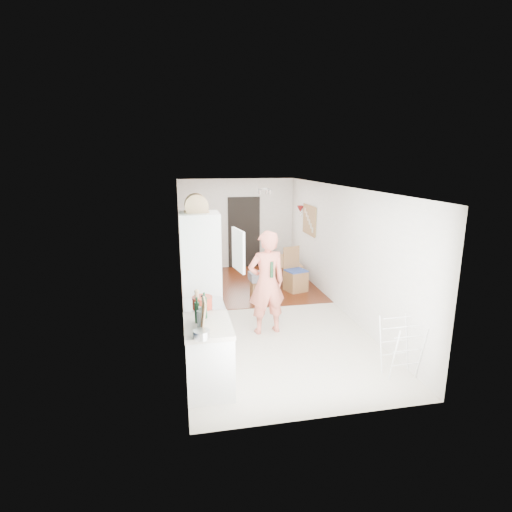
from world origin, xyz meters
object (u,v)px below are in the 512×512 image
object	(u,v)px
person	(267,273)
dining_table	(283,271)
dining_chair	(296,270)
stool	(258,289)
drying_rack	(401,348)

from	to	relation	value
person	dining_table	world-z (taller)	person
dining_chair	stool	size ratio (longest dim) A/B	2.64
dining_table	stool	size ratio (longest dim) A/B	3.03
drying_rack	dining_table	bearing A→B (deg)	93.12
dining_table	drying_rack	size ratio (longest dim) A/B	1.40
stool	drying_rack	size ratio (longest dim) A/B	0.46
dining_table	dining_chair	world-z (taller)	dining_chair
person	dining_chair	distance (m)	2.46
dining_chair	drying_rack	world-z (taller)	dining_chair
stool	drying_rack	distance (m)	3.89
dining_table	drying_rack	world-z (taller)	drying_rack
person	dining_table	size ratio (longest dim) A/B	1.84
person	drying_rack	bearing A→B (deg)	122.53
dining_table	stool	bearing A→B (deg)	146.54
person	stool	distance (m)	2.06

